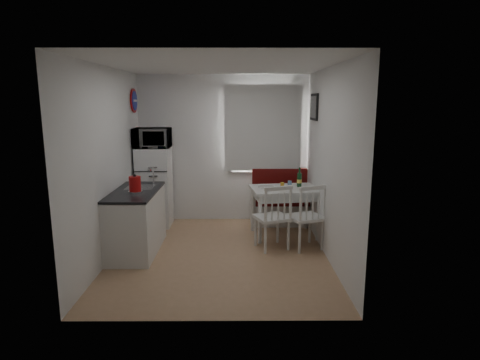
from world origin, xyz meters
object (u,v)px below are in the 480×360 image
Objects in this scene: fridge at (155,187)px; wine_bottle at (299,177)px; bench at (288,206)px; microwave at (152,138)px; chair_left at (273,211)px; kitchen_counter at (136,221)px; chair_right at (307,210)px; dining_table at (285,193)px; kettle at (135,184)px.

wine_bottle is at bearing -10.84° from fridge.
bench is 4.28× the size of wine_bottle.
bench is at bearing 3.94° from microwave.
microwave is at bearing 127.44° from chair_left.
chair_left is at bearing -31.43° from microwave.
fridge reaches higher than wine_bottle.
chair_right is at bearing 0.20° from kitchen_counter.
kitchen_counter reaches higher than dining_table.
kitchen_counter is at bearing 159.14° from chair_left.
microwave reaches higher than chair_left.
bench is 1.38m from chair_right.
chair_right is at bearing -90.00° from wine_bottle.
bench is at bearing 69.59° from dining_table.
microwave is at bearing 91.26° from kettle.
chair_left is 2.46m from microwave.
chair_left is 0.43× the size of fridge.
kettle reaches higher than wine_bottle.
kitchen_counter is 2.32m from dining_table.
wine_bottle is (2.40, 0.94, -0.08)m from kettle.
microwave is 1.45m from kettle.
chair_left is (-0.25, -0.67, -0.10)m from dining_table.
bench is 2.85m from kettle.
fridge is (-2.34, -0.11, 0.37)m from bench.
bench is at bearing 98.96° from wine_bottle.
microwave reaches higher than chair_right.
fridge is at bearing 169.16° from wine_bottle.
bench is at bearing 33.35° from kettle.
dining_table is at bearing -14.47° from fridge.
kitchen_counter reaches higher than wine_bottle.
kitchen_counter is at bearing -90.90° from fridge.
chair_right is 2.73m from fridge.
wine_bottle is (0.24, 0.10, 0.25)m from dining_table.
bench is 2.37m from fridge.
fridge is 5.35× the size of kettle.
chair_left reaches higher than dining_table.
fridge is at bearing -177.28° from bench.
fridge is at bearing 89.10° from kitchen_counter.
chair_left is at bearing -106.55° from bench.
microwave is (-2.43, 1.19, 0.93)m from chair_right.
kitchen_counter reaches higher than bench.
wine_bottle is at bearing -9.69° from microwave.
chair_right is at bearing -26.01° from microwave.
microwave is 2.37× the size of kettle.
kettle is at bearing -88.74° from microwave.
microwave is (-2.34, -0.16, 1.22)m from bench.
kitchen_counter is at bearing -150.12° from bench.
dining_table is 1.96× the size of chair_left.
kitchen_counter is at bearing -90.94° from microwave.
kettle is at bearing 164.07° from chair_left.
wine_bottle is at bearing 21.46° from kettle.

